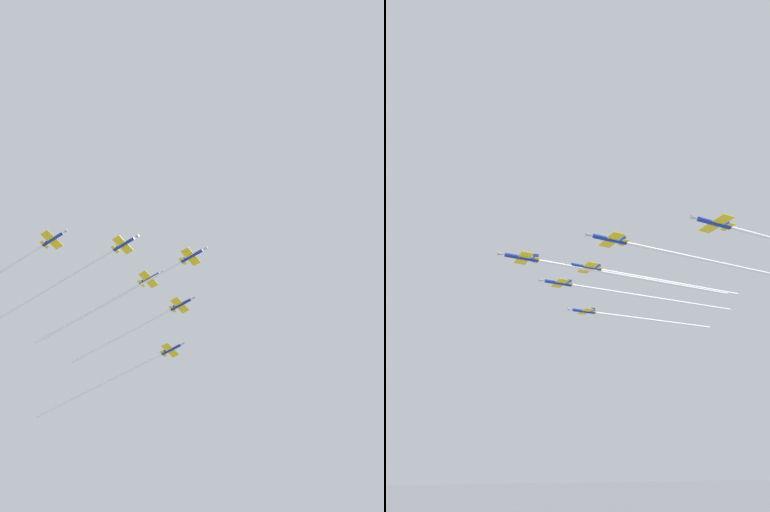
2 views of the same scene
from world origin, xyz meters
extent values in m
cylinder|color=navy|center=(-6.47, 13.56, 164.72)|extent=(3.55, 8.25, 1.02)
cone|color=#9EA3AD|center=(-8.05, 18.41, 164.72)|extent=(1.49, 2.06, 0.97)
cube|color=yellow|center=(-6.33, 13.12, 164.67)|extent=(7.97, 5.12, 0.17)
cube|color=yellow|center=(-5.35, 10.08, 164.72)|extent=(3.40, 2.21, 0.17)
cube|color=navy|center=(-5.37, 10.15, 165.55)|extent=(0.60, 1.46, 1.67)
cylinder|color=white|center=(4.34, -19.72, 164.72)|extent=(19.72, 58.84, 0.71)
cylinder|color=navy|center=(-16.64, -6.39, 165.63)|extent=(3.55, 8.25, 1.02)
cone|color=#9EA3AD|center=(-18.21, -1.54, 165.63)|extent=(1.49, 2.06, 0.97)
cube|color=yellow|center=(-16.50, -6.83, 165.58)|extent=(7.97, 5.12, 0.17)
cube|color=yellow|center=(-15.51, -9.86, 165.63)|extent=(3.40, 2.21, 0.17)
cube|color=navy|center=(-15.53, -9.79, 166.46)|extent=(0.60, 1.46, 1.67)
cylinder|color=white|center=(-8.15, -32.51, 165.63)|extent=(15.07, 44.52, 0.71)
cylinder|color=navy|center=(13.47, 3.39, 166.01)|extent=(3.55, 8.25, 1.02)
cone|color=#9EA3AD|center=(11.90, 8.25, 166.01)|extent=(1.49, 2.06, 0.97)
cube|color=yellow|center=(13.61, 2.95, 165.97)|extent=(7.97, 5.12, 0.17)
cube|color=yellow|center=(14.60, -0.08, 166.01)|extent=(3.40, 2.21, 0.17)
cube|color=navy|center=(14.58, -0.01, 166.85)|extent=(0.60, 1.46, 1.67)
cylinder|color=white|center=(24.51, -30.57, 166.01)|extent=(20.17, 60.21, 0.71)
cylinder|color=navy|center=(-1.09, -3.00, 165.21)|extent=(3.55, 8.25, 1.02)
cone|color=#9EA3AD|center=(-2.67, 1.85, 165.21)|extent=(1.49, 2.06, 0.97)
cube|color=yellow|center=(-0.95, -3.44, 165.17)|extent=(7.97, 5.12, 0.17)
cube|color=yellow|center=(0.03, -6.48, 165.21)|extent=(3.40, 2.21, 0.17)
cube|color=navy|center=(0.01, -6.41, 166.05)|extent=(0.60, 1.46, 1.67)
cylinder|color=white|center=(7.73, -30.17, 165.21)|extent=(15.75, 46.62, 0.71)
cylinder|color=navy|center=(-26.80, -26.33, 165.31)|extent=(3.55, 8.25, 1.02)
cone|color=#9EA3AD|center=(-28.38, -21.48, 165.31)|extent=(1.49, 2.06, 0.97)
cube|color=yellow|center=(-26.66, -26.77, 165.26)|extent=(7.97, 5.12, 0.17)
cube|color=yellow|center=(-25.67, -29.81, 165.31)|extent=(3.40, 2.21, 0.17)
cube|color=navy|center=(-25.70, -29.74, 166.14)|extent=(0.60, 1.46, 1.67)
cylinder|color=white|center=(-15.58, -60.87, 165.31)|extent=(20.54, 61.36, 0.71)
cylinder|color=navy|center=(33.42, -6.77, 163.48)|extent=(3.55, 8.25, 1.02)
cone|color=#9EA3AD|center=(31.84, -1.92, 163.48)|extent=(1.49, 2.06, 0.97)
cube|color=yellow|center=(33.56, -7.21, 163.44)|extent=(7.97, 5.12, 0.17)
cube|color=yellow|center=(34.55, -10.24, 163.48)|extent=(3.40, 2.21, 0.17)
cube|color=navy|center=(34.52, -10.17, 164.32)|extent=(0.60, 1.46, 1.67)
camera|label=1|loc=(67.84, 112.58, 3.01)|focal=43.86mm
camera|label=2|loc=(-90.13, 9.00, 127.05)|focal=26.15mm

